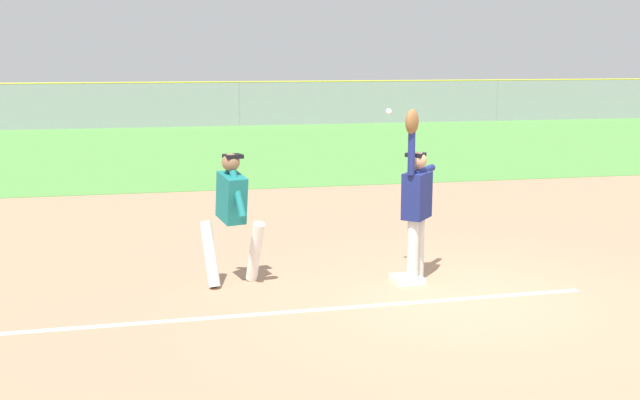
{
  "coord_description": "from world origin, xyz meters",
  "views": [
    {
      "loc": [
        -3.56,
        -8.51,
        2.93
      ],
      "look_at": [
        -1.44,
        1.27,
        1.05
      ],
      "focal_mm": 43.21,
      "sensor_mm": 36.0,
      "label": 1
    }
  ],
  "objects_px": {
    "first_base": "(407,279)",
    "fielder": "(416,198)",
    "runner": "(232,209)",
    "parked_car_blue": "(87,106)",
    "parked_car_green": "(431,102)",
    "baseball": "(389,111)",
    "parked_car_tan": "(319,103)",
    "parked_car_red": "(204,105)"
  },
  "relations": [
    {
      "from": "baseball",
      "to": "parked_car_green",
      "type": "height_order",
      "value": "baseball"
    },
    {
      "from": "first_base",
      "to": "parked_car_blue",
      "type": "bearing_deg",
      "value": 102.63
    },
    {
      "from": "first_base",
      "to": "fielder",
      "type": "height_order",
      "value": "fielder"
    },
    {
      "from": "first_base",
      "to": "parked_car_tan",
      "type": "xyz_separation_m",
      "value": [
        4.62,
        27.13,
        0.63
      ]
    },
    {
      "from": "parked_car_blue",
      "to": "parked_car_green",
      "type": "bearing_deg",
      "value": -4.73
    },
    {
      "from": "fielder",
      "to": "parked_car_blue",
      "type": "height_order",
      "value": "fielder"
    },
    {
      "from": "baseball",
      "to": "parked_car_green",
      "type": "relative_size",
      "value": 0.02
    },
    {
      "from": "first_base",
      "to": "parked_car_green",
      "type": "bearing_deg",
      "value": 69.08
    },
    {
      "from": "runner",
      "to": "first_base",
      "type": "bearing_deg",
      "value": -24.92
    },
    {
      "from": "fielder",
      "to": "parked_car_green",
      "type": "relative_size",
      "value": 0.51
    },
    {
      "from": "first_base",
      "to": "fielder",
      "type": "xyz_separation_m",
      "value": [
        0.1,
        0.01,
        1.08
      ]
    },
    {
      "from": "parked_car_blue",
      "to": "fielder",
      "type": "bearing_deg",
      "value": -79.87
    },
    {
      "from": "baseball",
      "to": "parked_car_red",
      "type": "relative_size",
      "value": 0.02
    },
    {
      "from": "fielder",
      "to": "parked_car_tan",
      "type": "bearing_deg",
      "value": -58.32
    },
    {
      "from": "runner",
      "to": "parked_car_blue",
      "type": "xyz_separation_m",
      "value": [
        -3.88,
        26.95,
        -0.32
      ]
    },
    {
      "from": "baseball",
      "to": "parked_car_green",
      "type": "xyz_separation_m",
      "value": [
        10.43,
        26.47,
        -1.55
      ]
    },
    {
      "from": "parked_car_blue",
      "to": "parked_car_red",
      "type": "bearing_deg",
      "value": -4.37
    },
    {
      "from": "runner",
      "to": "parked_car_blue",
      "type": "relative_size",
      "value": 0.38
    },
    {
      "from": "runner",
      "to": "parked_car_tan",
      "type": "distance_m",
      "value": 27.63
    },
    {
      "from": "fielder",
      "to": "runner",
      "type": "distance_m",
      "value": 2.38
    },
    {
      "from": "fielder",
      "to": "parked_car_red",
      "type": "height_order",
      "value": "fielder"
    },
    {
      "from": "runner",
      "to": "parked_car_red",
      "type": "height_order",
      "value": "runner"
    },
    {
      "from": "runner",
      "to": "parked_car_red",
      "type": "bearing_deg",
      "value": 71.53
    },
    {
      "from": "first_base",
      "to": "parked_car_blue",
      "type": "relative_size",
      "value": 0.08
    },
    {
      "from": "parked_car_green",
      "to": "fielder",
      "type": "bearing_deg",
      "value": -114.2
    },
    {
      "from": "parked_car_tan",
      "to": "parked_car_red",
      "type": "bearing_deg",
      "value": 175.18
    },
    {
      "from": "fielder",
      "to": "parked_car_red",
      "type": "distance_m",
      "value": 27.19
    },
    {
      "from": "fielder",
      "to": "parked_car_red",
      "type": "relative_size",
      "value": 0.51
    },
    {
      "from": "first_base",
      "to": "parked_car_tan",
      "type": "height_order",
      "value": "parked_car_tan"
    },
    {
      "from": "runner",
      "to": "parked_car_tan",
      "type": "bearing_deg",
      "value": 60.15
    },
    {
      "from": "baseball",
      "to": "parked_car_blue",
      "type": "distance_m",
      "value": 27.73
    },
    {
      "from": "first_base",
      "to": "parked_car_blue",
      "type": "height_order",
      "value": "parked_car_blue"
    },
    {
      "from": "runner",
      "to": "parked_car_green",
      "type": "relative_size",
      "value": 0.38
    },
    {
      "from": "baseball",
      "to": "runner",
      "type": "bearing_deg",
      "value": 177.29
    },
    {
      "from": "baseball",
      "to": "parked_car_red",
      "type": "bearing_deg",
      "value": 91.34
    },
    {
      "from": "runner",
      "to": "parked_car_green",
      "type": "xyz_separation_m",
      "value": [
        12.47,
        26.37,
        -0.32
      ]
    },
    {
      "from": "fielder",
      "to": "runner",
      "type": "relative_size",
      "value": 1.33
    },
    {
      "from": "baseball",
      "to": "parked_car_blue",
      "type": "bearing_deg",
      "value": 102.34
    },
    {
      "from": "parked_car_tan",
      "to": "parked_car_green",
      "type": "xyz_separation_m",
      "value": [
        5.6,
        -0.38,
        0.0
      ]
    },
    {
      "from": "baseball",
      "to": "parked_car_blue",
      "type": "relative_size",
      "value": 0.02
    },
    {
      "from": "first_base",
      "to": "parked_car_green",
      "type": "distance_m",
      "value": 28.64
    },
    {
      "from": "fielder",
      "to": "baseball",
      "type": "xyz_separation_m",
      "value": [
        -0.31,
        0.27,
        1.1
      ]
    }
  ]
}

